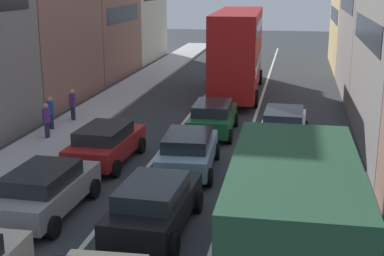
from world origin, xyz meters
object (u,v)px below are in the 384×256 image
object	(u,v)px
removalist_box_truck	(292,220)
pedestrian_far_sidewalk	(51,112)
hatchback_centre_lane_third	(188,151)
coupe_centre_lane_fourth	(213,117)
sedan_right_lane_behind_truck	(289,165)
pedestrian_near_kerb	(73,104)
wagon_left_lane_second	(45,190)
pedestrian_mid_sidewalk	(46,119)
sedan_left_lane_third	(106,143)
wagon_right_lane_far	(284,125)
sedan_centre_lane_second	(154,204)
bus_mid_queue_primary	(238,49)

from	to	relation	value
removalist_box_truck	pedestrian_far_sidewalk	bearing A→B (deg)	41.70
hatchback_centre_lane_third	coupe_centre_lane_fourth	bearing A→B (deg)	-4.68
sedan_right_lane_behind_truck	pedestrian_near_kerb	world-z (taller)	pedestrian_near_kerb
wagon_left_lane_second	coupe_centre_lane_fourth	size ratio (longest dim) A/B	1.00
hatchback_centre_lane_third	pedestrian_mid_sidewalk	world-z (taller)	pedestrian_mid_sidewalk
pedestrian_mid_sidewalk	sedan_right_lane_behind_truck	bearing A→B (deg)	149.53
wagon_left_lane_second	pedestrian_near_kerb	world-z (taller)	pedestrian_near_kerb
sedan_left_lane_third	sedan_right_lane_behind_truck	bearing A→B (deg)	-98.06
coupe_centre_lane_fourth	wagon_right_lane_far	distance (m)	3.30
sedan_left_lane_third	pedestrian_near_kerb	distance (m)	6.73
wagon_left_lane_second	pedestrian_far_sidewalk	size ratio (longest dim) A/B	2.62
pedestrian_far_sidewalk	wagon_left_lane_second	bearing A→B (deg)	-113.30
wagon_right_lane_far	pedestrian_far_sidewalk	size ratio (longest dim) A/B	2.62
sedan_centre_lane_second	sedan_right_lane_behind_truck	world-z (taller)	same
coupe_centre_lane_fourth	hatchback_centre_lane_third	bearing A→B (deg)	177.41
wagon_left_lane_second	pedestrian_mid_sidewalk	bearing A→B (deg)	26.29
sedan_right_lane_behind_truck	pedestrian_mid_sidewalk	xyz separation A→B (m)	(-10.51, 3.70, 0.15)
pedestrian_mid_sidewalk	hatchback_centre_lane_third	bearing A→B (deg)	146.74
sedan_centre_lane_second	sedan_left_lane_third	bearing A→B (deg)	33.77
wagon_left_lane_second	hatchback_centre_lane_third	size ratio (longest dim) A/B	0.99
removalist_box_truck	hatchback_centre_lane_third	size ratio (longest dim) A/B	1.76
wagon_right_lane_far	pedestrian_far_sidewalk	distance (m)	10.62
sedan_left_lane_third	pedestrian_far_sidewalk	size ratio (longest dim) A/B	2.63
bus_mid_queue_primary	hatchback_centre_lane_third	bearing A→B (deg)	176.94
hatchback_centre_lane_third	sedan_left_lane_third	distance (m)	3.31
removalist_box_truck	hatchback_centre_lane_third	xyz separation A→B (m)	(-3.80, 7.97, -1.18)
sedan_centre_lane_second	pedestrian_mid_sidewalk	bearing A→B (deg)	43.41
hatchback_centre_lane_third	sedan_right_lane_behind_truck	bearing A→B (deg)	-107.24
pedestrian_mid_sidewalk	sedan_centre_lane_second	bearing A→B (deg)	120.27
wagon_left_lane_second	pedestrian_far_sidewalk	xyz separation A→B (m)	(-3.84, 8.74, 0.15)
wagon_right_lane_far	wagon_left_lane_second	bearing A→B (deg)	144.36
bus_mid_queue_primary	sedan_right_lane_behind_truck	bearing A→B (deg)	-169.23
sedan_centre_lane_second	wagon_left_lane_second	distance (m)	3.51
removalist_box_truck	pedestrian_near_kerb	world-z (taller)	removalist_box_truck
sedan_left_lane_third	pedestrian_mid_sidewalk	bearing A→B (deg)	57.58
sedan_centre_lane_second	sedan_left_lane_third	world-z (taller)	same
hatchback_centre_lane_third	sedan_left_lane_third	bearing A→B (deg)	80.71
removalist_box_truck	coupe_centre_lane_fourth	distance (m)	13.72
bus_mid_queue_primary	pedestrian_mid_sidewalk	size ratio (longest dim) A/B	6.37
wagon_left_lane_second	removalist_box_truck	bearing A→B (deg)	-113.58
sedan_right_lane_behind_truck	sedan_centre_lane_second	bearing A→B (deg)	136.66
sedan_centre_lane_second	hatchback_centre_lane_third	bearing A→B (deg)	2.37
coupe_centre_lane_fourth	pedestrian_far_sidewalk	distance (m)	7.49
sedan_right_lane_behind_truck	pedestrian_mid_sidewalk	size ratio (longest dim) A/B	2.63
bus_mid_queue_primary	pedestrian_far_sidewalk	distance (m)	12.58
removalist_box_truck	coupe_centre_lane_fourth	bearing A→B (deg)	14.89
bus_mid_queue_primary	sedan_centre_lane_second	bearing A→B (deg)	177.30
sedan_left_lane_third	pedestrian_far_sidewalk	bearing A→B (deg)	48.43
wagon_right_lane_far	pedestrian_mid_sidewalk	distance (m)	10.31
bus_mid_queue_primary	sedan_left_lane_third	bearing A→B (deg)	163.48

